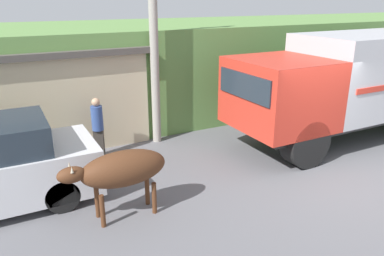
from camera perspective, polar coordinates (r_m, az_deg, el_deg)
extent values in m
plane|color=slate|center=(9.39, 19.39, -6.65)|extent=(60.00, 60.00, 0.00)
cube|color=#608C47|center=(14.40, -0.78, 9.70)|extent=(32.00, 5.98, 3.08)
cube|color=#C6B793|center=(11.16, -20.41, 4.24)|extent=(4.70, 2.40, 2.53)
cube|color=#4C4742|center=(10.92, -21.23, 11.06)|extent=(5.00, 2.70, 0.16)
cube|color=#2D2D2D|center=(11.79, 22.41, 1.81)|extent=(6.75, 1.87, 0.18)
cube|color=red|center=(9.75, 13.22, 5.18)|extent=(2.20, 2.34, 1.73)
cube|color=#232D38|center=(9.00, 7.90, 6.39)|extent=(0.04, 1.99, 0.60)
cube|color=#BCBCC1|center=(12.39, 26.46, 7.75)|extent=(5.14, 2.34, 2.21)
cylinder|color=black|center=(9.49, 16.81, -2.15)|extent=(1.19, 0.52, 1.19)
ellipsoid|color=#512D19|center=(6.99, -10.33, -6.08)|extent=(1.61, 0.67, 0.67)
ellipsoid|color=#512D19|center=(6.78, -17.90, -6.82)|extent=(0.50, 0.29, 0.29)
cone|color=#B7AD93|center=(6.61, -17.84, -6.08)|extent=(0.06, 0.06, 0.11)
cone|color=#B7AD93|center=(6.82, -18.20, -5.33)|extent=(0.06, 0.06, 0.11)
cylinder|color=#512D19|center=(7.03, -13.48, -12.22)|extent=(0.09, 0.09, 0.64)
cylinder|color=#512D19|center=(7.34, -14.24, -10.84)|extent=(0.09, 0.09, 0.64)
cylinder|color=#512D19|center=(7.28, -5.77, -10.57)|extent=(0.09, 0.09, 0.64)
cylinder|color=#512D19|center=(7.58, -6.84, -9.32)|extent=(0.09, 0.09, 0.64)
cylinder|color=black|center=(7.75, -19.21, -9.58)|extent=(0.66, 0.29, 0.66)
cube|color=#38332D|center=(10.00, -13.96, -2.23)|extent=(0.29, 0.25, 0.72)
cylinder|color=#334C8C|center=(9.78, -14.27, 1.47)|extent=(0.38, 0.38, 0.63)
sphere|color=tan|center=(9.66, -14.47, 3.83)|extent=(0.21, 0.21, 0.21)
cylinder|color=#9E998E|center=(10.21, -5.85, 13.77)|extent=(0.23, 0.23, 5.94)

